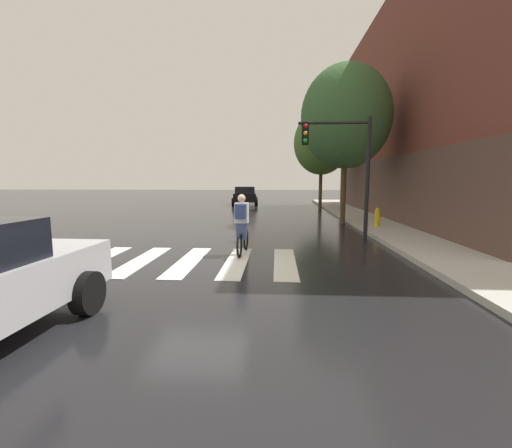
% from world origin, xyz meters
% --- Properties ---
extents(ground_plane, '(120.00, 120.00, 0.00)m').
position_xyz_m(ground_plane, '(0.00, 0.00, 0.00)').
color(ground_plane, black).
extents(crosswalk_stripes, '(5.49, 3.31, 0.01)m').
position_xyz_m(crosswalk_stripes, '(-0.20, 0.00, 0.01)').
color(crosswalk_stripes, silver).
rests_on(crosswalk_stripes, ground).
extents(sedan_mid, '(2.30, 4.49, 1.51)m').
position_xyz_m(sedan_mid, '(-0.58, 19.87, 0.78)').
color(sedan_mid, black).
rests_on(sedan_mid, ground).
extents(cyclist, '(0.38, 1.71, 1.69)m').
position_xyz_m(cyclist, '(1.09, 0.92, 0.84)').
color(cyclist, black).
rests_on(cyclist, ground).
extents(traffic_light_near, '(2.47, 0.28, 4.20)m').
position_xyz_m(traffic_light_near, '(4.33, 3.61, 2.86)').
color(traffic_light_near, black).
rests_on(traffic_light_near, ground).
extents(fire_hydrant, '(0.33, 0.22, 0.78)m').
position_xyz_m(fire_hydrant, '(6.24, 5.96, 0.53)').
color(fire_hydrant, gold).
rests_on(fire_hydrant, sidewalk).
extents(street_tree_near, '(4.13, 4.13, 7.35)m').
position_xyz_m(street_tree_near, '(5.21, 8.07, 4.97)').
color(street_tree_near, '#4C3823').
rests_on(street_tree_near, ground).
extents(street_tree_mid, '(3.85, 3.85, 6.84)m').
position_xyz_m(street_tree_mid, '(5.13, 16.11, 4.62)').
color(street_tree_mid, '#4C3823').
rests_on(street_tree_mid, ground).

